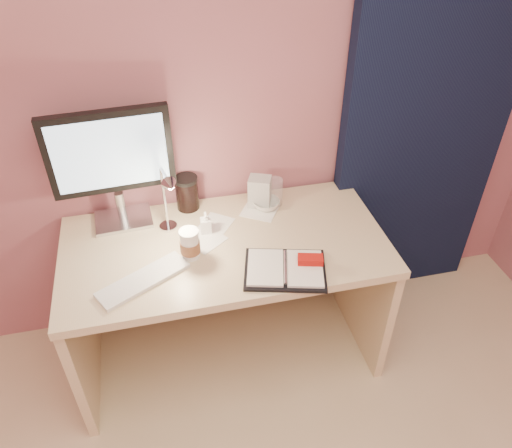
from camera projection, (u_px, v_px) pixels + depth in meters
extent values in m
plane|color=#A96274|center=(205.00, 95.00, 2.12)|extent=(3.50, 0.00, 3.50)
cube|color=black|center=(429.00, 109.00, 2.35)|extent=(0.85, 0.08, 2.20)
cube|color=#CCBA90|center=(225.00, 247.00, 2.17)|extent=(1.40, 0.70, 0.04)
cube|color=#CCBA90|center=(81.00, 329.00, 2.27)|extent=(0.04, 0.66, 0.69)
cube|color=#CCBA90|center=(361.00, 282.00, 2.51)|extent=(0.04, 0.66, 0.69)
cube|color=#CCBA90|center=(216.00, 251.00, 2.61)|extent=(1.32, 0.03, 0.55)
cube|color=silver|center=(124.00, 219.00, 2.27)|extent=(0.26, 0.20, 0.02)
cylinder|color=silver|center=(121.00, 206.00, 2.22)|extent=(0.04, 0.04, 0.14)
cube|color=black|center=(110.00, 151.00, 2.05)|extent=(0.51, 0.07, 0.36)
cube|color=#B6DBF7|center=(109.00, 155.00, 2.03)|extent=(0.46, 0.03, 0.31)
cube|color=silver|center=(143.00, 280.00, 1.96)|extent=(0.38, 0.28, 0.02)
cube|color=black|center=(285.00, 270.00, 2.01)|extent=(0.38, 0.32, 0.01)
cube|color=white|center=(265.00, 267.00, 2.01)|extent=(0.19, 0.24, 0.01)
cube|color=white|center=(305.00, 268.00, 2.00)|extent=(0.19, 0.24, 0.01)
cube|color=#A4160E|center=(310.00, 260.00, 2.01)|extent=(0.11, 0.08, 0.03)
cube|color=white|center=(205.00, 239.00, 2.17)|extent=(0.20, 0.20, 0.00)
cube|color=white|center=(217.00, 223.00, 2.26)|extent=(0.18, 0.18, 0.00)
cube|color=white|center=(260.00, 210.00, 2.34)|extent=(0.21, 0.21, 0.00)
cylinder|color=white|center=(190.00, 245.00, 2.05)|extent=(0.08, 0.08, 0.12)
cylinder|color=brown|center=(190.00, 247.00, 2.06)|extent=(0.08, 0.08, 0.05)
cylinder|color=white|center=(189.00, 232.00, 2.01)|extent=(0.08, 0.08, 0.01)
cylinder|color=white|center=(275.00, 192.00, 2.35)|extent=(0.08, 0.08, 0.13)
imported|color=silver|center=(266.00, 204.00, 2.35)|extent=(0.15, 0.15, 0.04)
imported|color=white|center=(206.00, 223.00, 2.18)|extent=(0.05, 0.05, 0.10)
cylinder|color=black|center=(187.00, 194.00, 2.32)|extent=(0.10, 0.10, 0.15)
cube|color=silver|center=(260.00, 192.00, 2.33)|extent=(0.12, 0.11, 0.15)
cylinder|color=silver|center=(168.00, 226.00, 2.24)|extent=(0.08, 0.08, 0.01)
cylinder|color=silver|center=(164.00, 198.00, 2.14)|extent=(0.01, 0.01, 0.30)
cone|color=silver|center=(156.00, 188.00, 1.94)|extent=(0.07, 0.06, 0.06)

